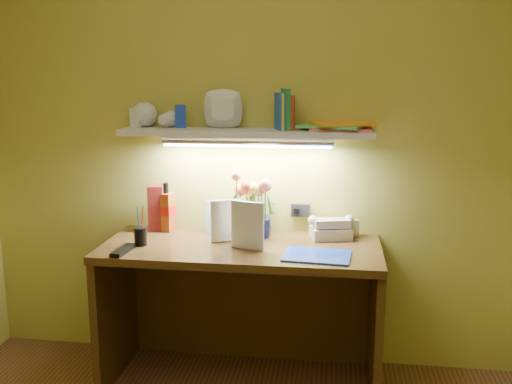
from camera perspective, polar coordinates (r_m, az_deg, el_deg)
desk at (r=3.01m, az=-1.49°, el=-12.15°), size 1.40×0.60×0.75m
flower_bouquet at (r=3.01m, az=-0.34°, el=-1.24°), size 0.21×0.21×0.34m
telephone at (r=3.01m, az=7.49°, el=-3.47°), size 0.23×0.19×0.12m
desk_clock at (r=3.07m, az=9.40°, el=-3.55°), size 0.09×0.05×0.09m
whisky_bottle at (r=3.15m, az=-8.94°, el=-1.48°), size 0.09×0.09×0.27m
whisky_box at (r=3.17m, az=-10.04°, el=-1.61°), size 0.10×0.10×0.25m
pen_cup at (r=2.92m, az=-11.50°, el=-3.77°), size 0.07×0.07×0.15m
art_card at (r=3.08m, az=-3.36°, el=-2.57°), size 0.18×0.05×0.17m
tv_remote at (r=2.84m, az=-13.16°, el=-5.69°), size 0.07×0.19×0.02m
blue_folder at (r=2.72m, az=6.12°, el=-6.35°), size 0.33×0.25×0.01m
desk_book_a at (r=2.90m, az=-4.55°, el=-2.97°), size 0.16×0.08×0.22m
desk_book_b at (r=2.82m, az=-2.49°, el=-3.16°), size 0.17×0.07×0.24m
wall_shelf at (r=2.95m, az=-1.06°, el=6.64°), size 1.32×0.33×0.24m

